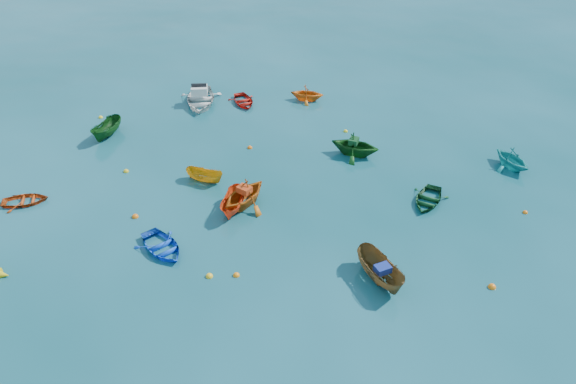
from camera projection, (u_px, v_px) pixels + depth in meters
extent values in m
plane|color=#093F46|center=(305.00, 253.00, 28.75)|extent=(160.00, 160.00, 0.00)
imported|color=blue|center=(163.00, 250.00, 28.95)|extent=(3.45, 3.80, 0.65)
imported|color=brown|center=(379.00, 280.00, 27.13)|extent=(2.14, 3.68, 1.34)
imported|color=#BC5911|center=(245.00, 205.00, 32.19)|extent=(4.32, 4.30, 1.72)
imported|color=orange|center=(205.00, 181.00, 34.22)|extent=(2.59, 2.06, 0.95)
imported|color=#0F411D|center=(427.00, 202.00, 32.43)|extent=(3.41, 3.58, 0.60)
imported|color=teal|center=(510.00, 167.00, 35.54)|extent=(2.96, 3.22, 1.42)
imported|color=#AD390E|center=(26.00, 203.00, 32.37)|extent=(2.63, 1.93, 0.53)
imported|color=#ED4516|center=(234.00, 210.00, 31.76)|extent=(2.04, 3.14, 1.14)
imported|color=#104815|center=(354.00, 155.00, 36.80)|extent=(4.09, 3.94, 1.65)
imported|color=red|center=(244.00, 103.00, 43.06)|extent=(2.49, 3.15, 0.59)
imported|color=orange|center=(307.00, 100.00, 43.55)|extent=(3.14, 2.94, 1.33)
imported|color=#104514|center=(109.00, 136.00, 38.85)|extent=(2.48, 3.31, 1.21)
imported|color=silver|center=(201.00, 103.00, 43.08)|extent=(3.64, 4.78, 1.53)
cube|color=navy|center=(383.00, 269.00, 26.54)|extent=(0.84, 0.72, 0.35)
cube|color=#C43A14|center=(244.00, 190.00, 31.63)|extent=(0.94, 0.94, 0.37)
cube|color=#10411D|center=(354.00, 141.00, 36.26)|extent=(0.85, 0.91, 0.35)
sphere|color=orange|center=(236.00, 276.00, 27.38)|extent=(0.33, 0.33, 0.33)
sphere|color=yellow|center=(209.00, 277.00, 27.33)|extent=(0.36, 0.36, 0.36)
sphere|color=orange|center=(492.00, 287.00, 26.72)|extent=(0.39, 0.39, 0.39)
sphere|color=gold|center=(126.00, 172.00, 35.10)|extent=(0.34, 0.34, 0.34)
sphere|color=orange|center=(135.00, 217.00, 31.25)|extent=(0.38, 0.38, 0.38)
sphere|color=yellow|center=(233.00, 201.00, 32.54)|extent=(0.36, 0.36, 0.36)
sphere|color=orange|center=(525.00, 213.00, 31.57)|extent=(0.29, 0.29, 0.29)
sphere|color=yellow|center=(101.00, 118.00, 41.10)|extent=(0.31, 0.31, 0.31)
sphere|color=orange|center=(250.00, 148.00, 37.49)|extent=(0.33, 0.33, 0.33)
sphere|color=yellow|center=(346.00, 132.00, 39.37)|extent=(0.31, 0.31, 0.31)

